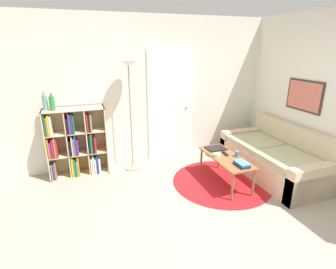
# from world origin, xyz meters

# --- Properties ---
(ground_plane) EXTENTS (14.00, 14.00, 0.00)m
(ground_plane) POSITION_xyz_m (0.00, 0.00, 0.00)
(ground_plane) COLOR gray
(wall_back) EXTENTS (7.32, 0.11, 2.60)m
(wall_back) POSITION_xyz_m (0.01, 2.42, 1.29)
(wall_back) COLOR silver
(wall_back) RESTS_ON ground_plane
(wall_right) EXTENTS (0.08, 5.40, 2.60)m
(wall_right) POSITION_xyz_m (2.19, 1.20, 1.30)
(wall_right) COLOR silver
(wall_right) RESTS_ON ground_plane
(rug) EXTENTS (1.58, 1.58, 0.01)m
(rug) POSITION_xyz_m (0.73, 1.14, 0.00)
(rug) COLOR #B2191E
(rug) RESTS_ON ground_plane
(bookshelf) EXTENTS (0.95, 0.34, 1.15)m
(bookshelf) POSITION_xyz_m (-1.44, 2.21, 0.56)
(bookshelf) COLOR beige
(bookshelf) RESTS_ON ground_plane
(floor_lamp) EXTENTS (0.30, 0.30, 1.88)m
(floor_lamp) POSITION_xyz_m (-0.51, 2.12, 1.54)
(floor_lamp) COLOR gray
(floor_lamp) RESTS_ON ground_plane
(couch) EXTENTS (0.93, 1.87, 0.83)m
(couch) POSITION_xyz_m (1.75, 1.10, 0.28)
(couch) COLOR #CCB793
(couch) RESTS_ON ground_plane
(coffee_table) EXTENTS (0.43, 1.05, 0.45)m
(coffee_table) POSITION_xyz_m (0.76, 1.10, 0.40)
(coffee_table) COLOR brown
(coffee_table) RESTS_ON ground_plane
(laptop) EXTENTS (0.32, 0.24, 0.02)m
(laptop) POSITION_xyz_m (0.76, 1.44, 0.46)
(laptop) COLOR black
(laptop) RESTS_ON coffee_table
(bowl) EXTENTS (0.11, 0.11, 0.05)m
(bowl) POSITION_xyz_m (0.62, 1.15, 0.48)
(bowl) COLOR #9ED193
(bowl) RESTS_ON coffee_table
(book_stack_on_table) EXTENTS (0.16, 0.23, 0.06)m
(book_stack_on_table) POSITION_xyz_m (0.79, 0.74, 0.48)
(book_stack_on_table) COLOR black
(book_stack_on_table) RESTS_ON coffee_table
(cup) EXTENTS (0.07, 0.07, 0.09)m
(cup) POSITION_xyz_m (0.91, 1.04, 0.50)
(cup) COLOR teal
(cup) RESTS_ON coffee_table
(remote) EXTENTS (0.07, 0.17, 0.02)m
(remote) POSITION_xyz_m (0.79, 1.19, 0.46)
(remote) COLOR black
(remote) RESTS_ON coffee_table
(bottle_left) EXTENTS (0.08, 0.08, 0.28)m
(bottle_left) POSITION_xyz_m (-1.80, 2.22, 1.27)
(bottle_left) COLOR #6B93A3
(bottle_left) RESTS_ON bookshelf
(bottle_middle) EXTENTS (0.08, 0.08, 0.26)m
(bottle_middle) POSITION_xyz_m (-1.70, 2.18, 1.26)
(bottle_middle) COLOR #2D8438
(bottle_middle) RESTS_ON bookshelf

